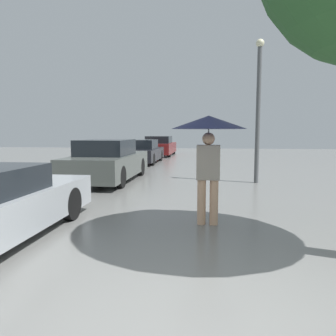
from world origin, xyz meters
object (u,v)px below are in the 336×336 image
object	(u,v)px
pedestrian	(209,133)
parked_car_third	(142,152)
parked_car_second	(108,162)
parked_car_farthest	(159,146)
street_lamp	(258,104)

from	to	relation	value
pedestrian	parked_car_third	distance (m)	11.81
parked_car_third	parked_car_second	bearing A→B (deg)	-88.21
pedestrian	parked_car_second	xyz separation A→B (m)	(-3.31, 4.82, -0.96)
parked_car_farthest	parked_car_third	bearing A→B (deg)	-91.53
pedestrian	street_lamp	size ratio (longest dim) A/B	0.43
street_lamp	pedestrian	bearing A→B (deg)	-107.06
parked_car_third	street_lamp	size ratio (longest dim) A/B	0.96
parked_car_second	parked_car_third	xyz separation A→B (m)	(-0.20, 6.41, -0.07)
parked_car_farthest	pedestrian	bearing A→B (deg)	-78.52
pedestrian	parked_car_farthest	size ratio (longest dim) A/B	0.41
parked_car_farthest	street_lamp	bearing A→B (deg)	-67.19
parked_car_third	street_lamp	bearing A→B (deg)	-51.19
pedestrian	parked_car_second	distance (m)	5.93
parked_car_third	parked_car_farthest	distance (m)	5.38
parked_car_farthest	street_lamp	world-z (taller)	street_lamp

